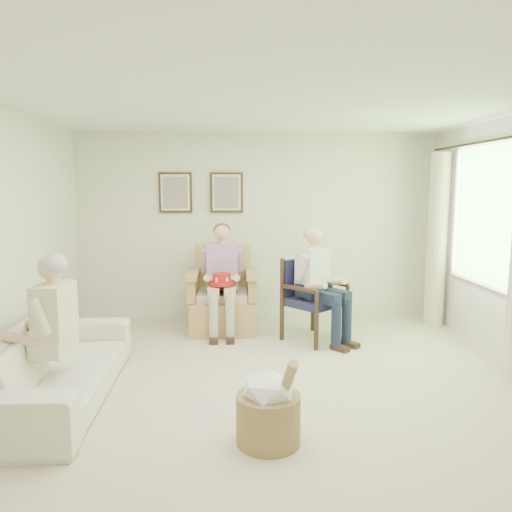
{
  "coord_description": "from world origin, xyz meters",
  "views": [
    {
      "loc": [
        -0.5,
        -4.23,
        1.86
      ],
      "look_at": [
        -0.12,
        1.57,
        1.05
      ],
      "focal_mm": 35.0,
      "sensor_mm": 36.0,
      "label": 1
    }
  ],
  "objects_px": {
    "person_wicker": "(222,271)",
    "hatbox": "(269,408)",
    "person_sofa": "(48,323)",
    "wood_armchair": "(313,295)",
    "wicker_armchair": "(223,304)",
    "person_dark": "(316,276)",
    "sofa": "(58,364)",
    "red_hat": "(222,280)"
  },
  "relations": [
    {
      "from": "wood_armchair",
      "to": "person_dark",
      "type": "relative_size",
      "value": 0.71
    },
    {
      "from": "wood_armchair",
      "to": "person_dark",
      "type": "xyz_separation_m",
      "value": [
        0.0,
        -0.16,
        0.27
      ]
    },
    {
      "from": "wicker_armchair",
      "to": "hatbox",
      "type": "relative_size",
      "value": 1.57
    },
    {
      "from": "person_wicker",
      "to": "person_dark",
      "type": "bearing_deg",
      "value": -20.6
    },
    {
      "from": "wicker_armchair",
      "to": "person_wicker",
      "type": "distance_m",
      "value": 0.48
    },
    {
      "from": "person_dark",
      "to": "person_sofa",
      "type": "relative_size",
      "value": 1.06
    },
    {
      "from": "wicker_armchair",
      "to": "person_sofa",
      "type": "bearing_deg",
      "value": -121.24
    },
    {
      "from": "wood_armchair",
      "to": "sofa",
      "type": "height_order",
      "value": "wood_armchair"
    },
    {
      "from": "red_hat",
      "to": "hatbox",
      "type": "relative_size",
      "value": 0.46
    },
    {
      "from": "wood_armchair",
      "to": "hatbox",
      "type": "relative_size",
      "value": 1.41
    },
    {
      "from": "red_hat",
      "to": "hatbox",
      "type": "height_order",
      "value": "red_hat"
    },
    {
      "from": "person_dark",
      "to": "person_sofa",
      "type": "height_order",
      "value": "person_dark"
    },
    {
      "from": "person_sofa",
      "to": "red_hat",
      "type": "bearing_deg",
      "value": 148.67
    },
    {
      "from": "person_sofa",
      "to": "hatbox",
      "type": "relative_size",
      "value": 1.86
    },
    {
      "from": "person_dark",
      "to": "sofa",
      "type": "bearing_deg",
      "value": 170.49
    },
    {
      "from": "sofa",
      "to": "red_hat",
      "type": "height_order",
      "value": "red_hat"
    },
    {
      "from": "hatbox",
      "to": "person_wicker",
      "type": "bearing_deg",
      "value": 96.84
    },
    {
      "from": "sofa",
      "to": "red_hat",
      "type": "distance_m",
      "value": 2.28
    },
    {
      "from": "wicker_armchair",
      "to": "sofa",
      "type": "xyz_separation_m",
      "value": [
        -1.43,
        -2.08,
        -0.03
      ]
    },
    {
      "from": "person_wicker",
      "to": "hatbox",
      "type": "height_order",
      "value": "person_wicker"
    },
    {
      "from": "person_wicker",
      "to": "sofa",
      "type": "bearing_deg",
      "value": -125.38
    },
    {
      "from": "wood_armchair",
      "to": "wicker_armchair",
      "type": "bearing_deg",
      "value": 119.3
    },
    {
      "from": "wood_armchair",
      "to": "hatbox",
      "type": "bearing_deg",
      "value": -146.95
    },
    {
      "from": "person_wicker",
      "to": "person_dark",
      "type": "relative_size",
      "value": 1.0
    },
    {
      "from": "wood_armchair",
      "to": "person_sofa",
      "type": "xyz_separation_m",
      "value": [
        -2.55,
        -1.83,
        0.2
      ]
    },
    {
      "from": "wood_armchair",
      "to": "red_hat",
      "type": "bearing_deg",
      "value": 136.13
    },
    {
      "from": "person_sofa",
      "to": "wood_armchair",
      "type": "bearing_deg",
      "value": 131.1
    },
    {
      "from": "person_wicker",
      "to": "hatbox",
      "type": "bearing_deg",
      "value": -82.02
    },
    {
      "from": "hatbox",
      "to": "sofa",
      "type": "bearing_deg",
      "value": 153.64
    },
    {
      "from": "wicker_armchair",
      "to": "sofa",
      "type": "bearing_deg",
      "value": -123.44
    },
    {
      "from": "person_sofa",
      "to": "sofa",
      "type": "bearing_deg",
      "value": -174.59
    },
    {
      "from": "sofa",
      "to": "person_dark",
      "type": "height_order",
      "value": "person_dark"
    },
    {
      "from": "wicker_armchair",
      "to": "person_sofa",
      "type": "xyz_separation_m",
      "value": [
        -1.43,
        -2.26,
        0.39
      ]
    },
    {
      "from": "person_dark",
      "to": "red_hat",
      "type": "bearing_deg",
      "value": 128.05
    },
    {
      "from": "wood_armchair",
      "to": "person_dark",
      "type": "bearing_deg",
      "value": -129.78
    },
    {
      "from": "person_dark",
      "to": "hatbox",
      "type": "relative_size",
      "value": 1.98
    },
    {
      "from": "sofa",
      "to": "hatbox",
      "type": "bearing_deg",
      "value": -116.36
    },
    {
      "from": "wood_armchair",
      "to": "sofa",
      "type": "relative_size",
      "value": 0.45
    },
    {
      "from": "red_hat",
      "to": "person_sofa",
      "type": "bearing_deg",
      "value": -126.75
    },
    {
      "from": "wood_armchair",
      "to": "person_dark",
      "type": "distance_m",
      "value": 0.31
    },
    {
      "from": "person_dark",
      "to": "red_hat",
      "type": "distance_m",
      "value": 1.15
    },
    {
      "from": "person_sofa",
      "to": "person_dark",
      "type": "bearing_deg",
      "value": 128.62
    }
  ]
}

